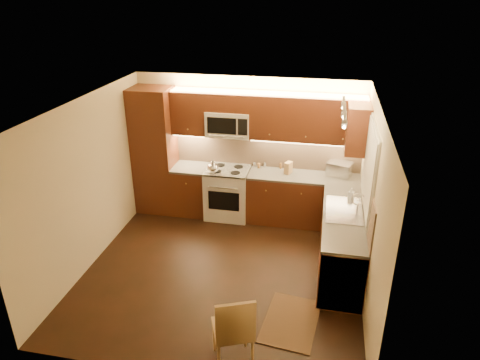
% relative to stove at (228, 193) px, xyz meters
% --- Properties ---
extents(floor, '(4.00, 4.00, 0.01)m').
position_rel_stove_xyz_m(floor, '(0.30, -1.68, -0.46)').
color(floor, black).
rests_on(floor, ground).
extents(ceiling, '(4.00, 4.00, 0.01)m').
position_rel_stove_xyz_m(ceiling, '(0.30, -1.68, 2.04)').
color(ceiling, beige).
rests_on(ceiling, ground).
extents(wall_back, '(4.00, 0.01, 2.50)m').
position_rel_stove_xyz_m(wall_back, '(0.30, 0.32, 0.79)').
color(wall_back, beige).
rests_on(wall_back, ground).
extents(wall_front, '(4.00, 0.01, 2.50)m').
position_rel_stove_xyz_m(wall_front, '(0.30, -3.67, 0.79)').
color(wall_front, beige).
rests_on(wall_front, ground).
extents(wall_left, '(0.01, 4.00, 2.50)m').
position_rel_stove_xyz_m(wall_left, '(-1.70, -1.68, 0.79)').
color(wall_left, beige).
rests_on(wall_left, ground).
extents(wall_right, '(0.01, 4.00, 2.50)m').
position_rel_stove_xyz_m(wall_right, '(2.30, -1.68, 0.79)').
color(wall_right, beige).
rests_on(wall_right, ground).
extents(pantry, '(0.70, 0.60, 2.30)m').
position_rel_stove_xyz_m(pantry, '(-1.35, 0.02, 0.69)').
color(pantry, '#491F0F').
rests_on(pantry, floor).
extents(base_cab_back_left, '(0.62, 0.60, 0.86)m').
position_rel_stove_xyz_m(base_cab_back_left, '(-0.69, 0.02, -0.03)').
color(base_cab_back_left, '#491F0F').
rests_on(base_cab_back_left, floor).
extents(counter_back_left, '(0.62, 0.60, 0.04)m').
position_rel_stove_xyz_m(counter_back_left, '(-0.69, 0.02, 0.42)').
color(counter_back_left, '#373532').
rests_on(counter_back_left, base_cab_back_left).
extents(base_cab_back_right, '(1.92, 0.60, 0.86)m').
position_rel_stove_xyz_m(base_cab_back_right, '(1.34, 0.02, -0.03)').
color(base_cab_back_right, '#491F0F').
rests_on(base_cab_back_right, floor).
extents(counter_back_right, '(1.92, 0.60, 0.04)m').
position_rel_stove_xyz_m(counter_back_right, '(1.34, 0.02, 0.42)').
color(counter_back_right, '#373532').
rests_on(counter_back_right, base_cab_back_right).
extents(base_cab_right, '(0.60, 2.00, 0.86)m').
position_rel_stove_xyz_m(base_cab_right, '(2.00, -1.28, -0.03)').
color(base_cab_right, '#491F0F').
rests_on(base_cab_right, floor).
extents(counter_right, '(0.60, 2.00, 0.04)m').
position_rel_stove_xyz_m(counter_right, '(2.00, -1.28, 0.42)').
color(counter_right, '#373532').
rests_on(counter_right, base_cab_right).
extents(dishwasher, '(0.58, 0.60, 0.84)m').
position_rel_stove_xyz_m(dishwasher, '(2.00, -1.98, -0.03)').
color(dishwasher, silver).
rests_on(dishwasher, floor).
extents(backsplash_back, '(3.30, 0.02, 0.60)m').
position_rel_stove_xyz_m(backsplash_back, '(0.65, 0.31, 0.74)').
color(backsplash_back, '#A27F63').
rests_on(backsplash_back, wall_back).
extents(backsplash_right, '(0.02, 2.00, 0.60)m').
position_rel_stove_xyz_m(backsplash_right, '(2.29, -1.28, 0.74)').
color(backsplash_right, '#A27F63').
rests_on(backsplash_right, wall_right).
extents(upper_cab_back_left, '(0.62, 0.35, 0.75)m').
position_rel_stove_xyz_m(upper_cab_back_left, '(-0.69, 0.15, 1.42)').
color(upper_cab_back_left, '#491F0F').
rests_on(upper_cab_back_left, wall_back).
extents(upper_cab_back_right, '(1.92, 0.35, 0.75)m').
position_rel_stove_xyz_m(upper_cab_back_right, '(1.34, 0.15, 1.42)').
color(upper_cab_back_right, '#491F0F').
rests_on(upper_cab_back_right, wall_back).
extents(upper_cab_bridge, '(0.76, 0.35, 0.31)m').
position_rel_stove_xyz_m(upper_cab_bridge, '(0.00, 0.15, 1.63)').
color(upper_cab_bridge, '#491F0F').
rests_on(upper_cab_bridge, wall_back).
extents(upper_cab_right_corner, '(0.35, 0.50, 0.75)m').
position_rel_stove_xyz_m(upper_cab_right_corner, '(2.12, -0.28, 1.42)').
color(upper_cab_right_corner, '#491F0F').
rests_on(upper_cab_right_corner, wall_right).
extents(stove, '(0.76, 0.65, 0.92)m').
position_rel_stove_xyz_m(stove, '(0.00, 0.00, 0.00)').
color(stove, silver).
rests_on(stove, floor).
extents(microwave, '(0.76, 0.38, 0.44)m').
position_rel_stove_xyz_m(microwave, '(0.00, 0.14, 1.26)').
color(microwave, silver).
rests_on(microwave, wall_back).
extents(window_frame, '(0.03, 1.44, 1.24)m').
position_rel_stove_xyz_m(window_frame, '(2.29, -1.12, 1.14)').
color(window_frame, silver).
rests_on(window_frame, wall_right).
extents(window_blinds, '(0.02, 1.36, 1.16)m').
position_rel_stove_xyz_m(window_blinds, '(2.27, -1.12, 1.14)').
color(window_blinds, silver).
rests_on(window_blinds, wall_right).
extents(sink, '(0.52, 0.86, 0.15)m').
position_rel_stove_xyz_m(sink, '(2.00, -1.12, 0.52)').
color(sink, silver).
rests_on(sink, counter_right).
extents(faucet, '(0.20, 0.04, 0.30)m').
position_rel_stove_xyz_m(faucet, '(2.18, -1.12, 0.59)').
color(faucet, silver).
rests_on(faucet, counter_right).
extents(track_light_bar, '(0.04, 1.20, 0.03)m').
position_rel_stove_xyz_m(track_light_bar, '(1.85, -1.27, 2.00)').
color(track_light_bar, silver).
rests_on(track_light_bar, ceiling).
extents(kettle, '(0.26, 0.26, 0.23)m').
position_rel_stove_xyz_m(kettle, '(-0.22, -0.20, 0.58)').
color(kettle, silver).
rests_on(kettle, stove).
extents(toaster_oven, '(0.47, 0.40, 0.24)m').
position_rel_stove_xyz_m(toaster_oven, '(1.93, 0.16, 0.56)').
color(toaster_oven, silver).
rests_on(toaster_oven, counter_back_right).
extents(knife_block, '(0.14, 0.17, 0.20)m').
position_rel_stove_xyz_m(knife_block, '(1.06, 0.08, 0.54)').
color(knife_block, '#AF874F').
rests_on(knife_block, counter_back_right).
extents(spice_jar_a, '(0.05, 0.05, 0.10)m').
position_rel_stove_xyz_m(spice_jar_a, '(0.62, 0.26, 0.49)').
color(spice_jar_a, silver).
rests_on(spice_jar_a, counter_back_right).
extents(spice_jar_b, '(0.05, 0.05, 0.10)m').
position_rel_stove_xyz_m(spice_jar_b, '(0.91, 0.26, 0.49)').
color(spice_jar_b, brown).
rests_on(spice_jar_b, counter_back_right).
extents(spice_jar_c, '(0.06, 0.06, 0.09)m').
position_rel_stove_xyz_m(spice_jar_c, '(0.44, 0.26, 0.48)').
color(spice_jar_c, silver).
rests_on(spice_jar_c, counter_back_right).
extents(spice_jar_d, '(0.06, 0.06, 0.09)m').
position_rel_stove_xyz_m(spice_jar_d, '(0.52, 0.21, 0.48)').
color(spice_jar_d, '#9C682F').
rests_on(spice_jar_d, counter_back_right).
extents(soap_bottle, '(0.10, 0.10, 0.18)m').
position_rel_stove_xyz_m(soap_bottle, '(2.10, -0.72, 0.53)').
color(soap_bottle, silver).
rests_on(soap_bottle, counter_right).
extents(rug, '(0.76, 1.04, 0.01)m').
position_rel_stove_xyz_m(rug, '(1.40, -2.58, -0.45)').
color(rug, black).
rests_on(rug, floor).
extents(dining_chair, '(0.56, 0.56, 0.97)m').
position_rel_stove_xyz_m(dining_chair, '(0.81, -3.33, 0.02)').
color(dining_chair, '#AF874F').
rests_on(dining_chair, floor).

